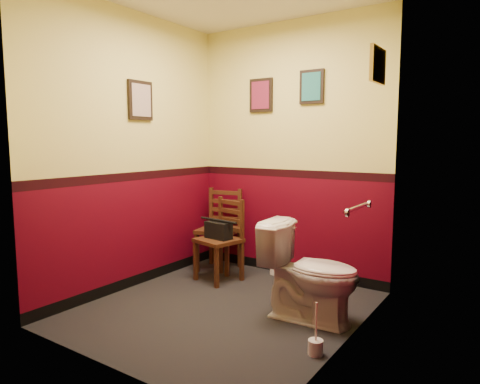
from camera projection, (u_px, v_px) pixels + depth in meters
floor at (224, 308)px, 3.73m from camera, size 2.20×2.40×0.00m
wall_back at (290, 151)px, 4.56m from camera, size 2.20×0.00×2.70m
wall_front at (106, 158)px, 2.58m from camera, size 2.20×0.00×2.70m
wall_left at (133, 152)px, 4.18m from camera, size 0.00×2.40×2.70m
wall_right at (351, 156)px, 2.96m from camera, size 0.00×2.40×2.70m
grab_bar at (357, 208)px, 3.23m from camera, size 0.05×0.56×0.06m
framed_print_back_a at (261, 95)px, 4.67m from camera, size 0.28×0.04×0.36m
framed_print_back_b at (312, 87)px, 4.33m from camera, size 0.26×0.04×0.34m
framed_print_left at (140, 100)px, 4.19m from camera, size 0.04×0.30×0.38m
framed_print_right at (378, 65)px, 3.38m from camera, size 0.04×0.34×0.28m
toilet at (310, 273)px, 3.45m from camera, size 0.83×0.50×0.79m
toilet_brush at (316, 346)px, 2.92m from camera, size 0.10×0.10×0.37m
chair_left at (220, 229)px, 4.84m from camera, size 0.50×0.50×0.91m
chair_right at (221, 240)px, 4.47m from camera, size 0.48×0.48×0.85m
handbag at (218, 230)px, 4.43m from camera, size 0.29×0.17×0.20m
tp_stack at (280, 268)px, 4.65m from camera, size 0.23×0.12×0.20m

